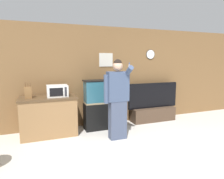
{
  "coord_description": "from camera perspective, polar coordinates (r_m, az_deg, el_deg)",
  "views": [
    {
      "loc": [
        -1.84,
        -2.41,
        1.73
      ],
      "look_at": [
        -0.21,
        1.9,
        1.05
      ],
      "focal_mm": 32.0,
      "sensor_mm": 36.0,
      "label": 1
    }
  ],
  "objects": [
    {
      "name": "microwave",
      "position": [
        4.73,
        -15.36,
        -0.36
      ],
      "size": [
        0.46,
        0.37,
        0.26
      ],
      "color": "white",
      "rests_on": "counter_island"
    },
    {
      "name": "aquarium_on_stand",
      "position": [
        5.06,
        -2.34,
        -4.24
      ],
      "size": [
        1.01,
        0.36,
        1.25
      ],
      "color": "black",
      "rests_on": "ground_plane"
    },
    {
      "name": "ground_plane",
      "position": [
        3.49,
        15.59,
        -21.67
      ],
      "size": [
        18.0,
        18.0,
        0.0
      ],
      "primitive_type": "plane",
      "color": "beige"
    },
    {
      "name": "counter_island",
      "position": [
        4.85,
        -17.62,
        -7.26
      ],
      "size": [
        1.26,
        0.67,
        0.9
      ],
      "color": "olive",
      "rests_on": "ground_plane"
    },
    {
      "name": "knife_block",
      "position": [
        4.72,
        -22.82,
        -0.73
      ],
      "size": [
        0.15,
        0.12,
        0.36
      ],
      "color": "brown",
      "rests_on": "counter_island"
    },
    {
      "name": "person_standing",
      "position": [
        4.33,
        1.52,
        -2.51
      ],
      "size": [
        0.55,
        0.42,
        1.75
      ],
      "color": "#424C66",
      "rests_on": "ground_plane"
    },
    {
      "name": "tv_on_stand",
      "position": [
        5.86,
        11.57,
        -5.69
      ],
      "size": [
        1.55,
        0.4,
        1.09
      ],
      "color": "#4C3828",
      "rests_on": "ground_plane"
    },
    {
      "name": "wall_back_paneled",
      "position": [
        5.43,
        -0.8,
        3.88
      ],
      "size": [
        10.0,
        0.08,
        2.6
      ],
      "color": "brown",
      "rests_on": "ground_plane"
    }
  ]
}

